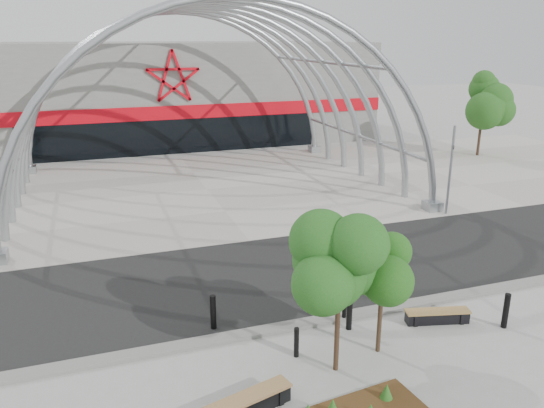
{
  "coord_description": "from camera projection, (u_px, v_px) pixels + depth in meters",
  "views": [
    {
      "loc": [
        -6.06,
        -13.53,
        8.49
      ],
      "look_at": [
        0.0,
        4.0,
        2.6
      ],
      "focal_mm": 35.0,
      "sensor_mm": 36.0,
      "label": 1
    }
  ],
  "objects": [
    {
      "name": "signal_pole",
      "position": [
        450.0,
        169.0,
        25.74
      ],
      "size": [
        0.23,
        0.63,
        4.44
      ],
      "color": "gray",
      "rests_on": "ground"
    },
    {
      "name": "arena_building",
      "position": [
        160.0,
        91.0,
        45.57
      ],
      "size": [
        34.0,
        15.24,
        8.0
      ],
      "color": "slate",
      "rests_on": "ground"
    },
    {
      "name": "bollard_2",
      "position": [
        344.0,
        308.0,
        16.44
      ],
      "size": [
        0.14,
        0.14,
        0.85
      ],
      "primitive_type": "cylinder",
      "color": "black",
      "rests_on": "ground"
    },
    {
      "name": "forecourt",
      "position": [
        207.0,
        190.0,
        30.6
      ],
      "size": [
        60.0,
        17.0,
        0.04
      ],
      "primitive_type": "cube",
      "color": "#A49E94",
      "rests_on": "ground"
    },
    {
      "name": "street_tree_1",
      "position": [
        384.0,
        262.0,
        14.14
      ],
      "size": [
        1.61,
        1.61,
        3.81
      ],
      "color": "black",
      "rests_on": "ground"
    },
    {
      "name": "bg_tree_1",
      "position": [
        484.0,
        98.0,
        38.11
      ],
      "size": [
        2.7,
        2.7,
        5.91
      ],
      "color": "#2E1F16",
      "rests_on": "ground"
    },
    {
      "name": "bollard_0",
      "position": [
        213.0,
        312.0,
        15.94
      ],
      "size": [
        0.18,
        0.18,
        1.1
      ],
      "primitive_type": "cylinder",
      "color": "black",
      "rests_on": "ground"
    },
    {
      "name": "bench_1",
      "position": [
        437.0,
        316.0,
        16.39
      ],
      "size": [
        2.04,
        0.91,
        0.42
      ],
      "color": "black",
      "rests_on": "ground"
    },
    {
      "name": "vault_canopy",
      "position": [
        207.0,
        190.0,
        30.6
      ],
      "size": [
        20.8,
        15.8,
        20.36
      ],
      "color": "#979CA1",
      "rests_on": "ground"
    },
    {
      "name": "ground",
      "position": [
        314.0,
        319.0,
        16.64
      ],
      "size": [
        140.0,
        140.0,
        0.0
      ],
      "primitive_type": "plane",
      "color": "#9A9994",
      "rests_on": "ground"
    },
    {
      "name": "road",
      "position": [
        276.0,
        274.0,
        19.79
      ],
      "size": [
        140.0,
        7.0,
        0.02
      ],
      "primitive_type": "cube",
      "color": "black",
      "rests_on": "ground"
    },
    {
      "name": "kerb",
      "position": [
        317.0,
        321.0,
        16.4
      ],
      "size": [
        60.0,
        0.5,
        0.12
      ],
      "primitive_type": "cube",
      "color": "slate",
      "rests_on": "ground"
    },
    {
      "name": "bench_0",
      "position": [
        247.0,
        405.0,
        12.42
      ],
      "size": [
        2.33,
        1.09,
        0.48
      ],
      "color": "black",
      "rests_on": "ground"
    },
    {
      "name": "street_tree_0",
      "position": [
        340.0,
        263.0,
        13.21
      ],
      "size": [
        1.88,
        1.88,
        4.28
      ],
      "color": "black",
      "rests_on": "ground"
    },
    {
      "name": "bollard_1",
      "position": [
        296.0,
        342.0,
        14.58
      ],
      "size": [
        0.14,
        0.14,
        0.88
      ],
      "primitive_type": "cylinder",
      "color": "black",
      "rests_on": "ground"
    },
    {
      "name": "bollard_4",
      "position": [
        506.0,
        311.0,
        16.01
      ],
      "size": [
        0.18,
        0.18,
        1.12
      ],
      "primitive_type": "cylinder",
      "color": "black",
      "rests_on": "ground"
    },
    {
      "name": "bollard_3",
      "position": [
        349.0,
        313.0,
        15.93
      ],
      "size": [
        0.18,
        0.18,
        1.1
      ],
      "primitive_type": "cylinder",
      "color": "black",
      "rests_on": "ground"
    }
  ]
}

